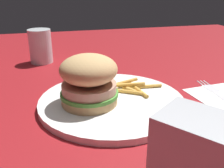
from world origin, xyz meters
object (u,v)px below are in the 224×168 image
object	(u,v)px
drink_glass	(41,48)
napkin_dispenser	(202,165)
fries_pile	(132,87)
sandwich	(89,79)
napkin	(221,96)
fork	(221,94)
plate	(112,102)

from	to	relation	value
drink_glass	napkin_dispenser	size ratio (longest dim) A/B	0.95
fries_pile	drink_glass	world-z (taller)	drink_glass
sandwich	fries_pile	distance (m)	0.11
napkin_dispenser	fries_pile	bearing A→B (deg)	138.99
napkin	fork	size ratio (longest dim) A/B	0.63
fries_pile	fork	xyz separation A→B (m)	(0.17, -0.05, -0.01)
sandwich	napkin	bearing A→B (deg)	-3.16
drink_glass	napkin_dispenser	world-z (taller)	napkin_dispenser
fork	fries_pile	bearing A→B (deg)	163.65
plate	drink_glass	size ratio (longest dim) A/B	2.89
drink_glass	fork	bearing A→B (deg)	-43.43
napkin	sandwich	bearing A→B (deg)	176.84
sandwich	fries_pile	size ratio (longest dim) A/B	0.90
plate	napkin_dispenser	size ratio (longest dim) A/B	2.74
sandwich	drink_glass	xyz separation A→B (m)	(-0.08, 0.32, -0.01)
napkin	napkin_dispenser	bearing A→B (deg)	-131.25
sandwich	napkin_dispenser	bearing A→B (deg)	-73.58
sandwich	napkin	xyz separation A→B (m)	(0.27, -0.01, -0.06)
plate	napkin	bearing A→B (deg)	-5.18
fork	napkin_dispenser	distance (m)	0.30
napkin_dispenser	napkin	bearing A→B (deg)	102.43
fork	napkin	bearing A→B (deg)	-95.77
plate	sandwich	world-z (taller)	sandwich
napkin	drink_glass	size ratio (longest dim) A/B	1.16
napkin	fries_pile	bearing A→B (deg)	163.16
drink_glass	napkin_dispenser	bearing A→B (deg)	-74.50
sandwich	fries_pile	bearing A→B (deg)	22.16
sandwich	napkin	distance (m)	0.27
napkin	fork	xyz separation A→B (m)	(0.00, 0.00, 0.00)
sandwich	napkin	size ratio (longest dim) A/B	0.95
napkin_dispenser	fork	bearing A→B (deg)	102.60
fries_pile	napkin	distance (m)	0.18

